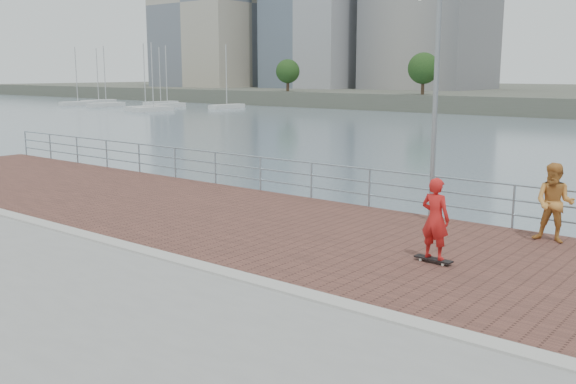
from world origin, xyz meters
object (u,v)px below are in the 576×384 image
Objects in this scene: street_lamp at (429,48)px; skateboarder at (435,219)px; bystander at (554,203)px; guardrail at (402,187)px.

skateboarder is at bearing -59.32° from street_lamp.
street_lamp is 3.43× the size of bystander.
guardrail is at bearing -49.38° from skateboarder.
street_lamp is 4.66m from bystander.
street_lamp is 3.73× the size of skateboarder.
guardrail is 4.83m from skateboarder.
guardrail is 4.30m from bystander.
street_lamp reaches higher than guardrail.
bystander is (3.10, 0.22, -3.47)m from street_lamp.
street_lamp is at bearing -40.12° from guardrail.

